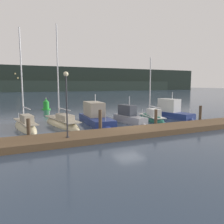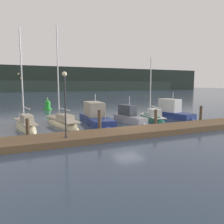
% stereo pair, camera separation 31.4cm
% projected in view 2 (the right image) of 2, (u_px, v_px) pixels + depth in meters
% --- Properties ---
extents(ground_plane, '(400.00, 400.00, 0.00)m').
position_uv_depth(ground_plane, '(128.00, 130.00, 19.28)').
color(ground_plane, '#2D3D51').
extents(dock, '(25.18, 2.80, 0.45)m').
position_uv_depth(dock, '(139.00, 132.00, 17.65)').
color(dock, brown).
rests_on(dock, ground).
extents(mooring_pile_0, '(0.28, 0.28, 1.59)m').
position_uv_depth(mooring_pile_0, '(28.00, 129.00, 15.78)').
color(mooring_pile_0, '#4C3D2D').
rests_on(mooring_pile_0, ground).
extents(mooring_pile_1, '(0.28, 0.28, 1.96)m').
position_uv_depth(mooring_pile_1, '(99.00, 122.00, 17.96)').
color(mooring_pile_1, '#4C3D2D').
rests_on(mooring_pile_1, ground).
extents(mooring_pile_2, '(0.28, 0.28, 1.73)m').
position_uv_depth(mooring_pile_2, '(156.00, 119.00, 20.17)').
color(mooring_pile_2, '#4C3D2D').
rests_on(mooring_pile_2, ground).
extents(mooring_pile_3, '(0.28, 0.28, 1.85)m').
position_uv_depth(mooring_pile_3, '(201.00, 115.00, 22.36)').
color(mooring_pile_3, '#4C3D2D').
rests_on(mooring_pile_3, ground).
extents(sailboat_berth_1, '(2.34, 6.04, 9.87)m').
position_uv_depth(sailboat_berth_1, '(26.00, 127.00, 19.94)').
color(sailboat_berth_1, beige).
rests_on(sailboat_berth_1, ground).
extents(sailboat_berth_2, '(2.99, 7.42, 10.56)m').
position_uv_depth(sailboat_berth_2, '(62.00, 124.00, 21.63)').
color(sailboat_berth_2, beige).
rests_on(sailboat_berth_2, ground).
extents(motorboat_berth_3, '(2.72, 7.40, 3.63)m').
position_uv_depth(motorboat_berth_3, '(96.00, 119.00, 22.88)').
color(motorboat_berth_3, navy).
rests_on(motorboat_berth_3, ground).
extents(motorboat_berth_4, '(2.18, 4.88, 3.47)m').
position_uv_depth(motorboat_berth_4, '(129.00, 120.00, 23.01)').
color(motorboat_berth_4, gray).
rests_on(motorboat_berth_4, ground).
extents(sailboat_berth_5, '(2.45, 5.80, 7.74)m').
position_uv_depth(sailboat_berth_5, '(152.00, 119.00, 24.74)').
color(sailboat_berth_5, '#195647').
rests_on(sailboat_berth_5, ground).
extents(motorboat_berth_6, '(2.97, 6.14, 3.67)m').
position_uv_depth(motorboat_berth_6, '(172.00, 114.00, 26.62)').
color(motorboat_berth_6, navy).
rests_on(motorboat_berth_6, ground).
extents(channel_buoy, '(1.33, 1.33, 1.94)m').
position_uv_depth(channel_buoy, '(48.00, 105.00, 34.92)').
color(channel_buoy, green).
rests_on(channel_buoy, ground).
extents(dock_lamppost, '(0.32, 0.32, 4.41)m').
position_uv_depth(dock_lamppost, '(65.00, 94.00, 14.47)').
color(dock_lamppost, '#2D2D33').
rests_on(dock_lamppost, dock).
extents(hillside_backdrop, '(240.00, 23.00, 14.71)m').
position_uv_depth(hillside_backdrop, '(37.00, 80.00, 131.34)').
color(hillside_backdrop, '#1E2823').
rests_on(hillside_backdrop, ground).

